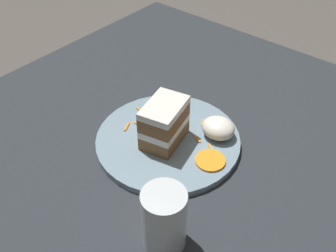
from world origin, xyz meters
TOP-DOWN VIEW (x-y plane):
  - ground_plane at (0.00, 0.00)m, footprint 6.00×6.00m
  - dining_table at (0.00, 0.00)m, footprint 0.96×1.04m
  - plate at (0.02, -0.03)m, footprint 0.28×0.28m
  - cake_slice at (0.02, -0.02)m, footprint 0.08×0.10m
  - cream_dollop at (-0.05, -0.10)m, footprint 0.07×0.06m
  - orange_garnish at (-0.08, -0.03)m, footprint 0.06×0.06m
  - carrot_shreds_scatter at (0.05, -0.05)m, footprint 0.20×0.13m
  - drinking_glass at (-0.12, 0.14)m, footprint 0.07×0.07m

SIDE VIEW (x-z plane):
  - ground_plane at x=0.00m, z-range 0.00..0.00m
  - dining_table at x=0.00m, z-range 0.00..0.04m
  - plate at x=0.02m, z-range 0.04..0.05m
  - carrot_shreds_scatter at x=0.05m, z-range 0.05..0.05m
  - orange_garnish at x=-0.08m, z-range 0.05..0.05m
  - cream_dollop at x=-0.05m, z-range 0.05..0.09m
  - drinking_glass at x=-0.12m, z-range 0.03..0.14m
  - cake_slice at x=0.02m, z-range 0.05..0.13m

